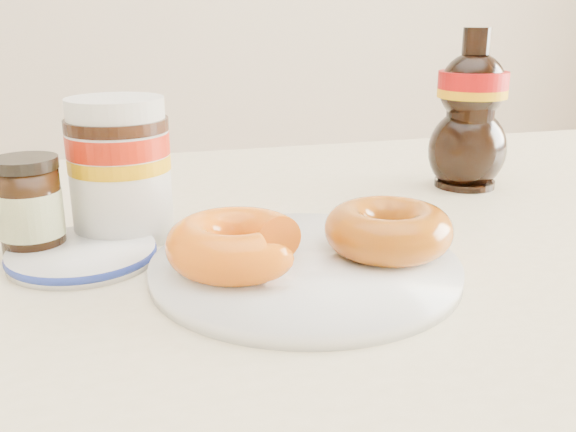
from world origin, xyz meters
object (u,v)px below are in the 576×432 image
object	(u,v)px
nutella_jar	(120,164)
syrup_bottle	(471,110)
donut_bitten	(236,244)
plate	(305,267)
blue_rim_saucer	(82,254)
donut_whole	(388,229)
dining_table	(331,328)
dark_jar	(30,209)

from	to	relation	value
nutella_jar	syrup_bottle	bearing A→B (deg)	10.28
donut_bitten	nutella_jar	distance (m)	0.16
donut_bitten	syrup_bottle	size ratio (longest dim) A/B	0.59
plate	blue_rim_saucer	size ratio (longest dim) A/B	1.99
donut_whole	blue_rim_saucer	xyz separation A→B (m)	(-0.25, 0.08, -0.02)
dining_table	plate	world-z (taller)	plate
syrup_bottle	donut_whole	bearing A→B (deg)	-133.64
plate	donut_bitten	xyz separation A→B (m)	(-0.06, 0.00, 0.03)
dining_table	nutella_jar	world-z (taller)	nutella_jar
nutella_jar	dark_jar	size ratio (longest dim) A/B	1.49
donut_whole	blue_rim_saucer	size ratio (longest dim) A/B	0.85
plate	dark_jar	world-z (taller)	dark_jar
dark_jar	plate	bearing A→B (deg)	-26.10
donut_whole	syrup_bottle	world-z (taller)	syrup_bottle
syrup_bottle	dark_jar	bearing A→B (deg)	-168.00
dining_table	plate	size ratio (longest dim) A/B	5.53
donut_whole	syrup_bottle	distance (m)	0.30
dark_jar	donut_whole	bearing A→B (deg)	-19.93
syrup_bottle	dark_jar	distance (m)	0.50
plate	donut_bitten	bearing A→B (deg)	178.65
dining_table	blue_rim_saucer	bearing A→B (deg)	173.22
donut_bitten	nutella_jar	size ratio (longest dim) A/B	0.84
donut_bitten	blue_rim_saucer	bearing A→B (deg)	138.81
dining_table	donut_whole	bearing A→B (deg)	-61.23
plate	syrup_bottle	size ratio (longest dim) A/B	1.34
plate	donut_whole	distance (m)	0.08
plate	donut_whole	world-z (taller)	donut_whole
syrup_bottle	dark_jar	world-z (taller)	syrup_bottle
nutella_jar	blue_rim_saucer	distance (m)	0.09
donut_whole	nutella_jar	xyz separation A→B (m)	(-0.21, 0.13, 0.04)
plate	dark_jar	distance (m)	0.24
donut_bitten	syrup_bottle	bearing A→B (deg)	24.56
plate	nutella_jar	xyz separation A→B (m)	(-0.14, 0.14, 0.06)
dining_table	nutella_jar	xyz separation A→B (m)	(-0.18, 0.08, 0.15)
blue_rim_saucer	dark_jar	bearing A→B (deg)	147.30
dining_table	donut_bitten	world-z (taller)	donut_bitten
donut_bitten	donut_whole	distance (m)	0.13
donut_bitten	donut_whole	size ratio (longest dim) A/B	1.03
nutella_jar	blue_rim_saucer	world-z (taller)	nutella_jar
blue_rim_saucer	nutella_jar	bearing A→B (deg)	55.06
donut_whole	syrup_bottle	bearing A→B (deg)	46.36
dining_table	plate	bearing A→B (deg)	-129.38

